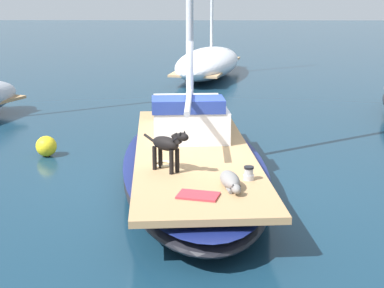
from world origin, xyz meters
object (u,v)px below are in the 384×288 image
at_px(dog_black, 168,145).
at_px(dog_grey, 230,181).
at_px(sailboat_main, 193,165).
at_px(deck_winch, 249,174).
at_px(coiled_rope, 163,164).
at_px(moored_boat_far_astern, 208,62).
at_px(deck_towel, 198,195).
at_px(mooring_buoy, 46,146).

relative_size(dog_black, dog_grey, 0.82).
bearing_deg(sailboat_main, deck_winch, -63.80).
bearing_deg(dog_black, coiled_rope, 108.54).
relative_size(sailboat_main, moored_boat_far_astern, 1.00).
bearing_deg(moored_boat_far_astern, dog_black, -93.12).
bearing_deg(coiled_rope, deck_winch, -28.18).
height_order(dog_black, deck_winch, dog_black).
height_order(sailboat_main, dog_grey, dog_grey).
xyz_separation_m(deck_winch, deck_towel, (-0.76, -0.73, -0.08)).
relative_size(dog_grey, moored_boat_far_astern, 0.13).
bearing_deg(mooring_buoy, moored_boat_far_astern, 72.94).
bearing_deg(dog_grey, dog_black, 141.12).
height_order(deck_towel, moored_boat_far_astern, moored_boat_far_astern).
bearing_deg(moored_boat_far_astern, deck_winch, -88.35).
bearing_deg(dog_black, deck_towel, -66.83).
xyz_separation_m(deck_winch, moored_boat_far_astern, (-0.43, 15.09, -0.16)).
bearing_deg(dog_grey, coiled_rope, 134.14).
bearing_deg(deck_winch, dog_black, 162.19).
bearing_deg(moored_boat_far_astern, coiled_rope, -93.62).
bearing_deg(deck_winch, dog_grey, -128.83).
xyz_separation_m(deck_towel, moored_boat_far_astern, (0.32, 15.81, -0.08)).
bearing_deg(deck_towel, dog_grey, 38.12).
relative_size(coiled_rope, moored_boat_far_astern, 0.04).
distance_m(sailboat_main, deck_winch, 2.00).
distance_m(dog_grey, deck_winch, 0.47).
distance_m(deck_winch, coiled_rope, 1.53).
relative_size(deck_winch, coiled_rope, 0.65).
distance_m(dog_grey, moored_boat_far_astern, 15.45).
height_order(dog_black, moored_boat_far_astern, moored_boat_far_astern).
distance_m(sailboat_main, dog_grey, 2.24).
bearing_deg(deck_towel, sailboat_main, 92.51).
distance_m(sailboat_main, coiled_rope, 1.19).
bearing_deg(deck_winch, moored_boat_far_astern, 91.65).
height_order(deck_towel, mooring_buoy, deck_towel).
relative_size(deck_towel, mooring_buoy, 1.27).
xyz_separation_m(coiled_rope, moored_boat_far_astern, (0.91, 14.37, -0.09)).
height_order(coiled_rope, deck_towel, coiled_rope).
xyz_separation_m(dog_black, coiled_rope, (-0.11, 0.32, -0.40)).
distance_m(sailboat_main, dog_black, 1.60).
xyz_separation_m(sailboat_main, dog_grey, (0.57, -2.12, 0.43)).
distance_m(deck_towel, mooring_buoy, 5.31).
relative_size(sailboat_main, mooring_buoy, 16.86).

